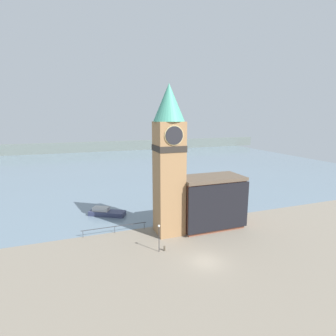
{
  "coord_description": "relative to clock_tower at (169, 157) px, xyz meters",
  "views": [
    {
      "loc": [
        -14.51,
        -26.43,
        17.79
      ],
      "look_at": [
        -2.47,
        7.13,
        10.75
      ],
      "focal_mm": 28.0,
      "sensor_mm": 36.0,
      "label": 1
    }
  ],
  "objects": [
    {
      "name": "ground_plane",
      "position": [
        1.46,
        -9.49,
        -11.88
      ],
      "size": [
        160.0,
        160.0,
        0.0
      ],
      "primitive_type": "plane",
      "color": "gray"
    },
    {
      "name": "water",
      "position": [
        1.46,
        62.87,
        -11.89
      ],
      "size": [
        160.0,
        120.0,
        0.0
      ],
      "color": "slate",
      "rests_on": "ground_plane"
    },
    {
      "name": "far_shoreline",
      "position": [
        1.46,
        102.87,
        -9.38
      ],
      "size": [
        180.0,
        3.0,
        5.0
      ],
      "color": "slate",
      "rests_on": "water"
    },
    {
      "name": "pier_railing",
      "position": [
        -8.01,
        2.62,
        -10.93
      ],
      "size": [
        10.02,
        0.08,
        1.09
      ],
      "color": "#333338",
      "rests_on": "ground_plane"
    },
    {
      "name": "clock_tower",
      "position": [
        0.0,
        0.0,
        0.0
      ],
      "size": [
        4.58,
        4.58,
        22.39
      ],
      "color": "#9E754C",
      "rests_on": "ground_plane"
    },
    {
      "name": "pier_building",
      "position": [
        7.1,
        -0.29,
        -7.64
      ],
      "size": [
        10.29,
        5.55,
        8.43
      ],
      "color": "brown",
      "rests_on": "ground_plane"
    },
    {
      "name": "boat_near",
      "position": [
        -8.42,
        10.64,
        -11.32
      ],
      "size": [
        6.72,
        5.11,
        1.5
      ],
      "rotation": [
        0.0,
        0.0,
        -0.52
      ],
      "color": "#333856",
      "rests_on": "water"
    },
    {
      "name": "mooring_bollard_near",
      "position": [
        -2.52,
        -5.2,
        -11.49
      ],
      "size": [
        0.28,
        0.28,
        0.72
      ],
      "color": "brown",
      "rests_on": "ground_plane"
    },
    {
      "name": "lamp_post",
      "position": [
        -3.29,
        -5.2,
        -9.2
      ],
      "size": [
        0.32,
        0.32,
        3.82
      ],
      "color": "#2D2D33",
      "rests_on": "ground_plane"
    }
  ]
}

